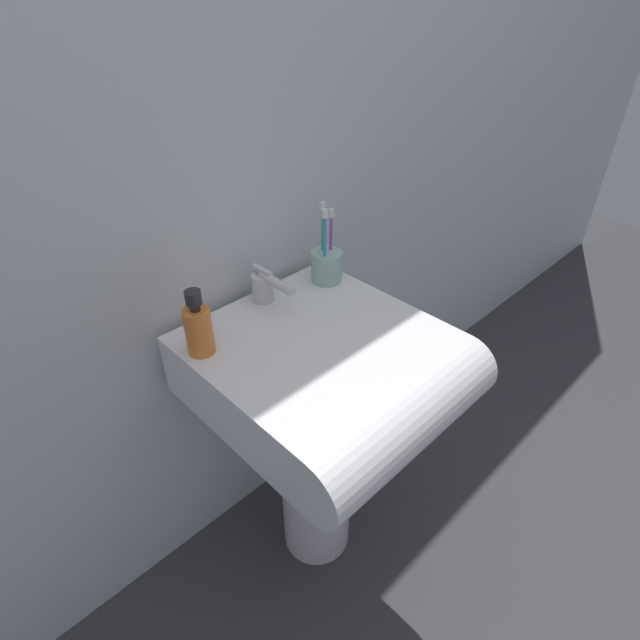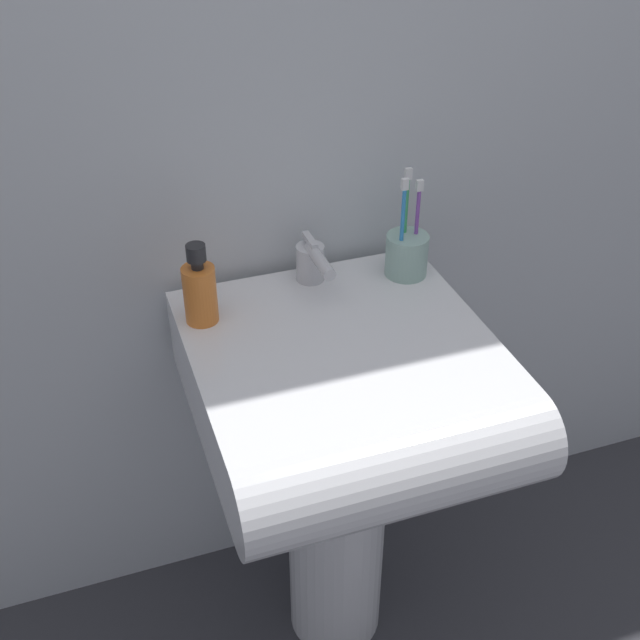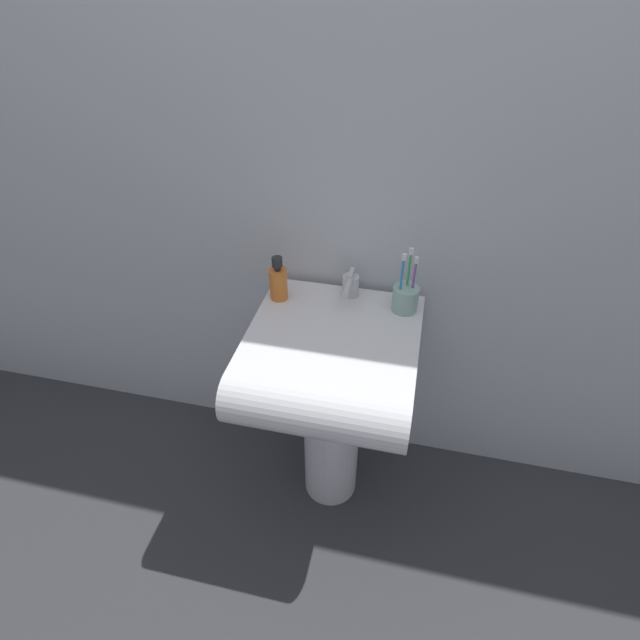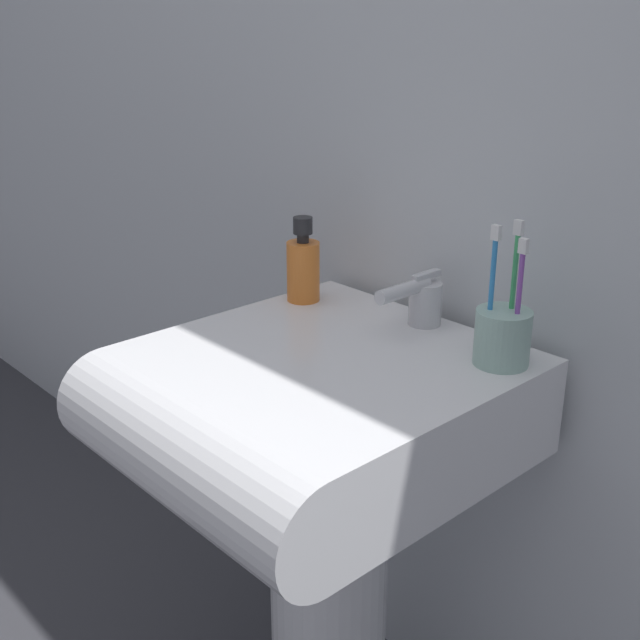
# 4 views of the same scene
# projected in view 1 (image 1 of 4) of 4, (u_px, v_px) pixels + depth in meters

# --- Properties ---
(ground_plane) EXTENTS (6.00, 6.00, 0.00)m
(ground_plane) POSITION_uv_depth(u_px,v_px,m) (317.00, 534.00, 1.48)
(ground_plane) COLOR #38383D
(ground_plane) RESTS_ON ground
(wall_back) EXTENTS (5.00, 0.05, 2.40)m
(wall_back) POSITION_uv_depth(u_px,v_px,m) (213.00, 78.00, 0.95)
(wall_back) COLOR silver
(wall_back) RESTS_ON ground
(sink_pedestal) EXTENTS (0.19, 0.19, 0.59)m
(sink_pedestal) POSITION_uv_depth(u_px,v_px,m) (316.00, 471.00, 1.31)
(sink_pedestal) COLOR white
(sink_pedestal) RESTS_ON ground
(sink_basin) EXTENTS (0.48, 0.54, 0.15)m
(sink_basin) POSITION_uv_depth(u_px,v_px,m) (333.00, 375.00, 1.06)
(sink_basin) COLOR white
(sink_basin) RESTS_ON sink_pedestal
(faucet) EXTENTS (0.05, 0.13, 0.08)m
(faucet) POSITION_uv_depth(u_px,v_px,m) (266.00, 286.00, 1.14)
(faucet) COLOR silver
(faucet) RESTS_ON sink_basin
(toothbrush_cup) EXTENTS (0.08, 0.08, 0.20)m
(toothbrush_cup) POSITION_uv_depth(u_px,v_px,m) (327.00, 265.00, 1.22)
(toothbrush_cup) COLOR #99BFB2
(toothbrush_cup) RESTS_ON sink_basin
(soap_bottle) EXTENTS (0.06, 0.06, 0.14)m
(soap_bottle) POSITION_uv_depth(u_px,v_px,m) (198.00, 328.00, 0.98)
(soap_bottle) COLOR orange
(soap_bottle) RESTS_ON sink_basin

